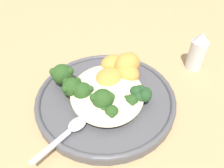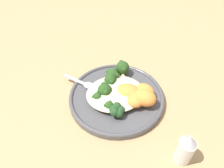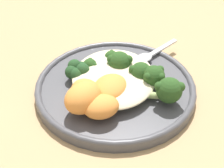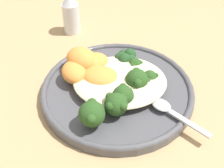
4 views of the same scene
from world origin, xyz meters
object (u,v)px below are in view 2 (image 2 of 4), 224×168
at_px(broccoli_stalk_2, 113,83).
at_px(sweet_potato_chunk_1, 136,100).
at_px(salt_shaker, 186,149).
at_px(broccoli_stalk_0, 123,70).
at_px(sweet_potato_chunk_2, 145,91).
at_px(broccoli_stalk_5, 112,103).
at_px(sweet_potato_chunk_0, 145,98).
at_px(broccoli_stalk_4, 104,95).
at_px(sweet_potato_chunk_3, 127,90).
at_px(quinoa_mound, 115,93).
at_px(spoon, 85,84).
at_px(plate, 117,97).
at_px(broccoli_stalk_3, 107,90).
at_px(broccoli_stalk_1, 114,76).
at_px(kale_tuft, 117,110).

bearing_deg(broccoli_stalk_2, sweet_potato_chunk_1, 170.97).
height_order(broccoli_stalk_2, salt_shaker, salt_shaker).
bearing_deg(broccoli_stalk_0, sweet_potato_chunk_2, -149.37).
height_order(broccoli_stalk_5, sweet_potato_chunk_0, sweet_potato_chunk_0).
height_order(broccoli_stalk_0, broccoli_stalk_2, broccoli_stalk_0).
relative_size(broccoli_stalk_4, sweet_potato_chunk_3, 1.65).
distance_m(quinoa_mound, sweet_potato_chunk_0, 0.09).
height_order(broccoli_stalk_0, salt_shaker, salt_shaker).
height_order(quinoa_mound, sweet_potato_chunk_2, sweet_potato_chunk_2).
height_order(broccoli_stalk_4, sweet_potato_chunk_3, sweet_potato_chunk_3).
xyz_separation_m(sweet_potato_chunk_2, salt_shaker, (0.02, -0.20, 0.01)).
distance_m(broccoli_stalk_5, salt_shaker, 0.22).
xyz_separation_m(broccoli_stalk_2, spoon, (-0.08, 0.03, -0.01)).
distance_m(sweet_potato_chunk_1, sweet_potato_chunk_3, 0.04).
xyz_separation_m(plate, quinoa_mound, (-0.00, -0.00, 0.02)).
height_order(plate, sweet_potato_chunk_1, sweet_potato_chunk_1).
xyz_separation_m(sweet_potato_chunk_1, spoon, (-0.13, 0.11, -0.01)).
bearing_deg(broccoli_stalk_5, broccoli_stalk_2, -142.47).
bearing_deg(salt_shaker, quinoa_mound, 116.25).
bearing_deg(spoon, broccoli_stalk_0, -127.88).
bearing_deg(quinoa_mound, sweet_potato_chunk_3, -4.43).
height_order(broccoli_stalk_3, salt_shaker, salt_shaker).
height_order(plate, broccoli_stalk_5, broccoli_stalk_5).
relative_size(plate, sweet_potato_chunk_3, 4.09).
bearing_deg(broccoli_stalk_1, broccoli_stalk_5, 144.38).
xyz_separation_m(broccoli_stalk_2, kale_tuft, (-0.02, -0.10, -0.00)).
distance_m(sweet_potato_chunk_1, sweet_potato_chunk_2, 0.04).
bearing_deg(broccoli_stalk_3, broccoli_stalk_0, -125.52).
bearing_deg(plate, broccoli_stalk_5, -120.30).
bearing_deg(salt_shaker, plate, 115.04).
height_order(broccoli_stalk_3, broccoli_stalk_4, broccoli_stalk_3).
bearing_deg(sweet_potato_chunk_1, sweet_potato_chunk_2, 36.43).
height_order(quinoa_mound, sweet_potato_chunk_3, sweet_potato_chunk_3).
bearing_deg(spoon, salt_shaker, 167.70).
bearing_deg(broccoli_stalk_5, broccoli_stalk_1, -142.77).
bearing_deg(sweet_potato_chunk_1, plate, 133.26).
height_order(plate, sweet_potato_chunk_2, sweet_potato_chunk_2).
bearing_deg(quinoa_mound, plate, 33.86).
relative_size(broccoli_stalk_1, broccoli_stalk_2, 1.07).
relative_size(broccoli_stalk_0, sweet_potato_chunk_3, 1.82).
height_order(sweet_potato_chunk_0, salt_shaker, salt_shaker).
xyz_separation_m(broccoli_stalk_5, salt_shaker, (0.13, -0.18, 0.01)).
xyz_separation_m(plate, broccoli_stalk_0, (0.04, 0.08, 0.03)).
bearing_deg(salt_shaker, broccoli_stalk_5, 124.51).
distance_m(broccoli_stalk_1, spoon, 0.09).
xyz_separation_m(sweet_potato_chunk_0, kale_tuft, (-0.09, -0.02, -0.01)).
xyz_separation_m(broccoli_stalk_1, spoon, (-0.09, 0.00, -0.01)).
xyz_separation_m(broccoli_stalk_4, broccoli_stalk_5, (0.02, -0.04, -0.00)).
xyz_separation_m(broccoli_stalk_4, sweet_potato_chunk_2, (0.12, -0.02, 0.01)).
relative_size(broccoli_stalk_2, sweet_potato_chunk_2, 1.60).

